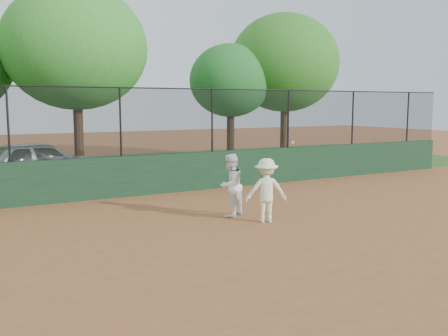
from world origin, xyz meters
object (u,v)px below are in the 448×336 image
parked_car (37,163)px  tree_2 (76,48)px  player_second (230,185)px  tree_3 (231,81)px  player_main (266,190)px  tree_4 (285,63)px

parked_car → tree_2: 4.89m
parked_car → player_second: 7.63m
tree_2 → tree_3: tree_2 is taller
player_main → tree_3: (5.16, 10.54, 3.02)m
player_second → player_main: size_ratio=0.81×
parked_car → tree_3: size_ratio=0.84×
tree_2 → tree_4: bearing=2.9°
player_second → tree_3: tree_3 is taller
player_second → tree_4: 13.24m
parked_car → tree_4: size_ratio=0.65×
parked_car → player_second: bearing=-171.1°
player_second → tree_4: (8.46, 9.42, 3.89)m
parked_car → player_second: size_ratio=2.99×
player_main → tree_4: bearing=52.1°
player_second → parked_car: bearing=-91.6°
tree_2 → tree_4: tree_2 is taller
player_second → tree_2: bearing=-108.2°
player_main → tree_2: 10.80m
player_main → tree_2: (-1.93, 9.82, 4.05)m
parked_car → tree_2: tree_2 is taller
parked_car → player_second: (3.36, -6.85, -0.01)m
parked_car → tree_2: bearing=-59.3°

